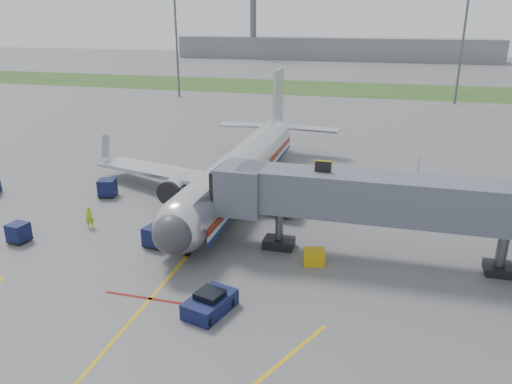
% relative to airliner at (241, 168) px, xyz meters
% --- Properties ---
extents(ground, '(400.00, 400.00, 0.00)m').
position_rel_airliner_xyz_m(ground, '(-0.00, -15.25, -2.65)').
color(ground, '#565659').
rests_on(ground, ground).
extents(grass_strip, '(300.00, 25.00, 0.01)m').
position_rel_airliner_xyz_m(grass_strip, '(-0.00, 74.75, -2.64)').
color(grass_strip, '#2D4C1E').
rests_on(grass_strip, ground).
extents(apron_markings, '(21.52, 50.00, 0.01)m').
position_rel_airliner_xyz_m(apron_markings, '(-0.00, -22.65, -2.64)').
color(apron_markings, gold).
rests_on(apron_markings, ground).
extents(airliner, '(32.10, 35.67, 10.25)m').
position_rel_airliner_xyz_m(airliner, '(0.00, 0.00, 0.00)').
color(airliner, silver).
rests_on(airliner, ground).
extents(jet_bridge, '(25.30, 4.00, 6.90)m').
position_rel_airliner_xyz_m(jet_bridge, '(12.86, -10.25, 1.82)').
color(jet_bridge, slate).
rests_on(jet_bridge, ground).
extents(light_mast_left, '(2.00, 0.44, 20.40)m').
position_rel_airliner_xyz_m(light_mast_left, '(-30.00, 54.75, 8.13)').
color(light_mast_left, '#595B60').
rests_on(light_mast_left, ground).
extents(light_mast_right, '(2.00, 0.44, 20.40)m').
position_rel_airliner_xyz_m(light_mast_right, '(25.00, 59.75, 8.13)').
color(light_mast_right, '#595B60').
rests_on(light_mast_right, ground).
extents(distant_terminal, '(120.00, 14.00, 8.00)m').
position_rel_airliner_xyz_m(distant_terminal, '(-10.00, 154.75, 1.35)').
color(distant_terminal, slate).
rests_on(distant_terminal, ground).
extents(control_tower, '(4.00, 4.00, 30.00)m').
position_rel_airliner_xyz_m(control_tower, '(-40.00, 149.75, 14.68)').
color(control_tower, '#595B60').
rests_on(control_tower, ground).
extents(pushback_tug, '(2.73, 3.58, 1.32)m').
position_rel_airliner_xyz_m(pushback_tug, '(4.00, -19.58, -2.09)').
color(pushback_tug, '#0E0F3E').
rests_on(pushback_tug, ground).
extents(baggage_cart_a, '(1.56, 1.56, 1.49)m').
position_rel_airliner_xyz_m(baggage_cart_a, '(-13.22, -14.46, -1.89)').
color(baggage_cart_a, '#0E0F3E').
rests_on(baggage_cart_a, ground).
extents(baggage_cart_b, '(1.62, 1.62, 1.51)m').
position_rel_airliner_xyz_m(baggage_cart_b, '(-3.00, -12.43, -1.88)').
color(baggage_cart_b, '#0E0F3E').
rests_on(baggage_cart_b, ground).
extents(baggage_cart_c, '(1.86, 1.86, 1.67)m').
position_rel_airliner_xyz_m(baggage_cart_c, '(-12.05, -3.75, -1.79)').
color(baggage_cart_c, '#0E0F3E').
rests_on(baggage_cart_c, ground).
extents(belt_loader, '(2.00, 4.32, 2.04)m').
position_rel_airliner_xyz_m(belt_loader, '(-2.51, -3.17, -2.14)').
color(belt_loader, '#0E0F3E').
rests_on(belt_loader, ground).
extents(ground_power_cart, '(1.62, 1.30, 1.13)m').
position_rel_airliner_xyz_m(ground_power_cart, '(8.90, -12.25, -2.09)').
color(ground_power_cart, '#CCA00C').
rests_on(ground_power_cart, ground).
extents(ramp_worker, '(0.78, 0.75, 1.80)m').
position_rel_airliner_xyz_m(ramp_worker, '(-9.52, -10.69, -1.74)').
color(ramp_worker, '#9BCD18').
rests_on(ramp_worker, ground).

